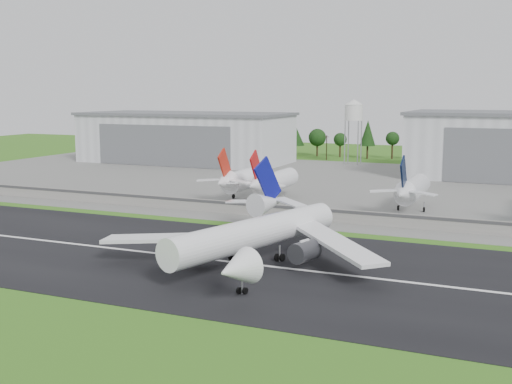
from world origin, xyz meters
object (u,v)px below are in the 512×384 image
at_px(parked_jet_red_a, 242,179).
at_px(parked_jet_red_b, 272,182).
at_px(main_airliner, 255,241).
at_px(parked_jet_navy, 411,190).

distance_m(parked_jet_red_a, parked_jet_red_b, 9.79).
xyz_separation_m(parked_jet_red_a, parked_jet_red_b, (9.79, -0.02, -0.18)).
xyz_separation_m(main_airliner, parked_jet_navy, (17.30, 66.99, 1.37)).
bearing_deg(parked_jet_red_b, parked_jet_navy, 0.01).
bearing_deg(parked_jet_red_a, main_airliner, -63.56).
distance_m(main_airliner, parked_jet_red_a, 74.85).
distance_m(parked_jet_red_a, parked_jet_navy, 50.62).
bearing_deg(parked_jet_red_a, parked_jet_red_b, -0.14).
height_order(main_airliner, parked_jet_navy, main_airliner).
bearing_deg(parked_jet_navy, main_airliner, -104.48).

